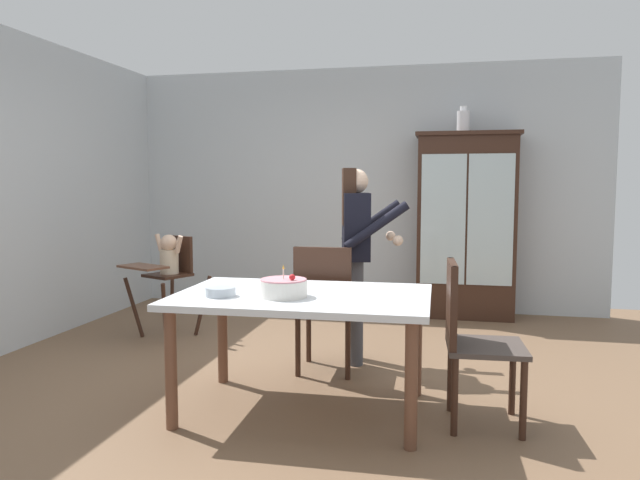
{
  "coord_description": "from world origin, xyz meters",
  "views": [
    {
      "loc": [
        0.97,
        -4.04,
        1.41
      ],
      "look_at": [
        -0.06,
        0.7,
        0.95
      ],
      "focal_mm": 33.27,
      "sensor_mm": 36.0,
      "label": 1
    }
  ],
  "objects_px": {
    "ceramic_vase": "(463,121)",
    "high_chair_with_toddler": "(168,266)",
    "china_cabinet": "(466,225)",
    "serving_bowl": "(221,292)",
    "dining_table": "(303,307)",
    "dining_chair_far_side": "(325,301)",
    "dining_chair_right_end": "(468,331)",
    "adult_person": "(357,241)",
    "birthday_cake": "(284,288)"
  },
  "relations": [
    {
      "from": "high_chair_with_toddler",
      "to": "dining_chair_far_side",
      "type": "xyz_separation_m",
      "value": [
        1.64,
        -0.79,
        -0.1
      ]
    },
    {
      "from": "dining_chair_far_side",
      "to": "dining_chair_right_end",
      "type": "bearing_deg",
      "value": 143.71
    },
    {
      "from": "high_chair_with_toddler",
      "to": "serving_bowl",
      "type": "relative_size",
      "value": 5.28
    },
    {
      "from": "high_chair_with_toddler",
      "to": "dining_chair_far_side",
      "type": "height_order",
      "value": "dining_chair_far_side"
    },
    {
      "from": "ceramic_vase",
      "to": "adult_person",
      "type": "distance_m",
      "value": 2.3
    },
    {
      "from": "dining_table",
      "to": "dining_chair_far_side",
      "type": "xyz_separation_m",
      "value": [
        -0.01,
        0.72,
        -0.1
      ]
    },
    {
      "from": "high_chair_with_toddler",
      "to": "dining_table",
      "type": "bearing_deg",
      "value": -17.82
    },
    {
      "from": "birthday_cake",
      "to": "dining_chair_far_side",
      "type": "xyz_separation_m",
      "value": [
        0.07,
        0.85,
        -0.24
      ]
    },
    {
      "from": "high_chair_with_toddler",
      "to": "dining_chair_right_end",
      "type": "xyz_separation_m",
      "value": [
        2.64,
        -1.5,
        -0.1
      ]
    },
    {
      "from": "birthday_cake",
      "to": "dining_chair_right_end",
      "type": "distance_m",
      "value": 1.11
    },
    {
      "from": "china_cabinet",
      "to": "dining_chair_far_side",
      "type": "distance_m",
      "value": 2.48
    },
    {
      "from": "adult_person",
      "to": "dining_chair_right_end",
      "type": "relative_size",
      "value": 1.59
    },
    {
      "from": "ceramic_vase",
      "to": "china_cabinet",
      "type": "bearing_deg",
      "value": -4.19
    },
    {
      "from": "dining_table",
      "to": "dining_chair_right_end",
      "type": "bearing_deg",
      "value": 0.75
    },
    {
      "from": "dining_table",
      "to": "dining_chair_right_end",
      "type": "height_order",
      "value": "dining_chair_right_end"
    },
    {
      "from": "china_cabinet",
      "to": "ceramic_vase",
      "type": "xyz_separation_m",
      "value": [
        -0.05,
        0.0,
        1.08
      ]
    },
    {
      "from": "china_cabinet",
      "to": "ceramic_vase",
      "type": "distance_m",
      "value": 1.09
    },
    {
      "from": "high_chair_with_toddler",
      "to": "dining_chair_far_side",
      "type": "relative_size",
      "value": 0.99
    },
    {
      "from": "adult_person",
      "to": "dining_chair_right_end",
      "type": "distance_m",
      "value": 1.41
    },
    {
      "from": "high_chair_with_toddler",
      "to": "dining_chair_right_end",
      "type": "relative_size",
      "value": 0.99
    },
    {
      "from": "serving_bowl",
      "to": "dining_chair_far_side",
      "type": "xyz_separation_m",
      "value": [
        0.45,
        0.91,
        -0.21
      ]
    },
    {
      "from": "ceramic_vase",
      "to": "dining_chair_far_side",
      "type": "bearing_deg",
      "value": -114.52
    },
    {
      "from": "birthday_cake",
      "to": "dining_chair_far_side",
      "type": "relative_size",
      "value": 0.29
    },
    {
      "from": "ceramic_vase",
      "to": "high_chair_with_toddler",
      "type": "xyz_separation_m",
      "value": [
        -2.65,
        -1.42,
        -1.41
      ]
    },
    {
      "from": "high_chair_with_toddler",
      "to": "serving_bowl",
      "type": "bearing_deg",
      "value": -30.33
    },
    {
      "from": "dining_chair_far_side",
      "to": "adult_person",
      "type": "bearing_deg",
      "value": -117.32
    },
    {
      "from": "ceramic_vase",
      "to": "high_chair_with_toddler",
      "type": "bearing_deg",
      "value": -151.78
    },
    {
      "from": "adult_person",
      "to": "serving_bowl",
      "type": "height_order",
      "value": "adult_person"
    },
    {
      "from": "dining_chair_far_side",
      "to": "dining_table",
      "type": "bearing_deg",
      "value": 90.02
    },
    {
      "from": "dining_table",
      "to": "dining_chair_far_side",
      "type": "distance_m",
      "value": 0.73
    },
    {
      "from": "dining_table",
      "to": "serving_bowl",
      "type": "xyz_separation_m",
      "value": [
        -0.46,
        -0.19,
        0.11
      ]
    },
    {
      "from": "high_chair_with_toddler",
      "to": "adult_person",
      "type": "xyz_separation_m",
      "value": [
        1.82,
        -0.43,
        0.31
      ]
    },
    {
      "from": "china_cabinet",
      "to": "adult_person",
      "type": "height_order",
      "value": "china_cabinet"
    },
    {
      "from": "adult_person",
      "to": "serving_bowl",
      "type": "relative_size",
      "value": 8.5
    },
    {
      "from": "dining_table",
      "to": "serving_bowl",
      "type": "height_order",
      "value": "serving_bowl"
    },
    {
      "from": "dining_chair_far_side",
      "to": "dining_chair_right_end",
      "type": "xyz_separation_m",
      "value": [
        1.0,
        -0.71,
        0.0
      ]
    },
    {
      "from": "high_chair_with_toddler",
      "to": "dining_table",
      "type": "relative_size",
      "value": 0.61
    },
    {
      "from": "ceramic_vase",
      "to": "adult_person",
      "type": "height_order",
      "value": "ceramic_vase"
    },
    {
      "from": "high_chair_with_toddler",
      "to": "birthday_cake",
      "type": "height_order",
      "value": "high_chair_with_toddler"
    },
    {
      "from": "adult_person",
      "to": "high_chair_with_toddler",
      "type": "bearing_deg",
      "value": 63.71
    },
    {
      "from": "dining_chair_far_side",
      "to": "high_chair_with_toddler",
      "type": "bearing_deg",
      "value": -26.62
    },
    {
      "from": "dining_chair_right_end",
      "to": "high_chair_with_toddler",
      "type": "bearing_deg",
      "value": 57.24
    },
    {
      "from": "china_cabinet",
      "to": "adult_person",
      "type": "xyz_separation_m",
      "value": [
        -0.88,
        -1.84,
        -0.01
      ]
    },
    {
      "from": "china_cabinet",
      "to": "serving_bowl",
      "type": "distance_m",
      "value": 3.47
    },
    {
      "from": "birthday_cake",
      "to": "dining_chair_right_end",
      "type": "relative_size",
      "value": 0.29
    },
    {
      "from": "china_cabinet",
      "to": "serving_bowl",
      "type": "relative_size",
      "value": 10.8
    },
    {
      "from": "ceramic_vase",
      "to": "dining_chair_far_side",
      "type": "xyz_separation_m",
      "value": [
        -1.01,
        -2.21,
        -1.51
      ]
    },
    {
      "from": "ceramic_vase",
      "to": "serving_bowl",
      "type": "xyz_separation_m",
      "value": [
        -1.45,
        -3.12,
        -1.29
      ]
    },
    {
      "from": "high_chair_with_toddler",
      "to": "serving_bowl",
      "type": "distance_m",
      "value": 2.08
    },
    {
      "from": "china_cabinet",
      "to": "ceramic_vase",
      "type": "height_order",
      "value": "ceramic_vase"
    }
  ]
}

